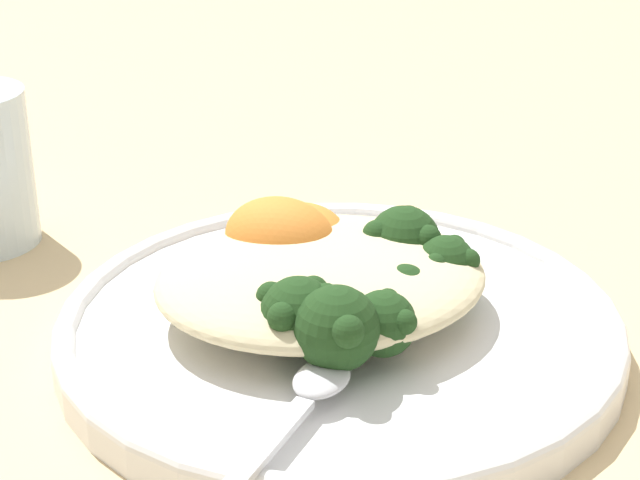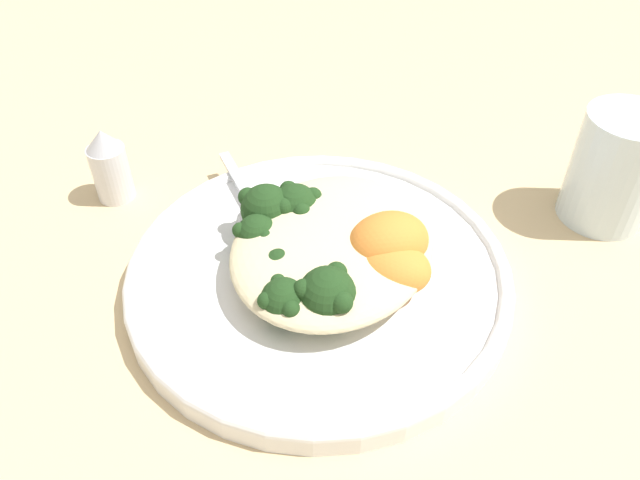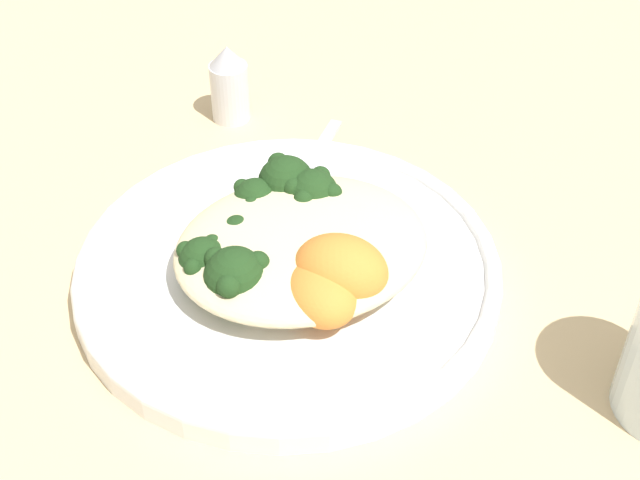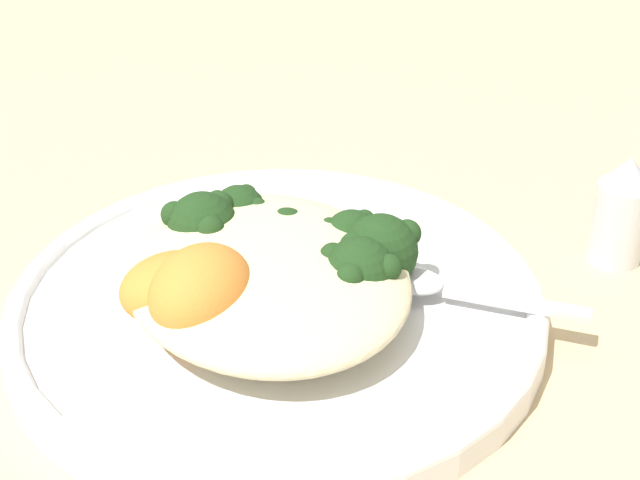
{
  "view_description": "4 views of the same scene",
  "coord_description": "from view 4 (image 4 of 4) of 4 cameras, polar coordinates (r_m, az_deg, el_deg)",
  "views": [
    {
      "loc": [
        -0.17,
        -0.47,
        0.29
      ],
      "look_at": [
        -0.02,
        0.02,
        0.05
      ],
      "focal_mm": 60.0,
      "sensor_mm": 36.0,
      "label": 1
    },
    {
      "loc": [
        0.29,
        0.14,
        0.36
      ],
      "look_at": [
        -0.03,
        -0.0,
        0.03
      ],
      "focal_mm": 35.0,
      "sensor_mm": 36.0,
      "label": 2
    },
    {
      "loc": [
        0.13,
        0.43,
        0.44
      ],
      "look_at": [
        -0.04,
        0.01,
        0.04
      ],
      "focal_mm": 50.0,
      "sensor_mm": 36.0,
      "label": 3
    },
    {
      "loc": [
        -0.4,
        0.14,
        0.3
      ],
      "look_at": [
        -0.03,
        -0.02,
        0.06
      ],
      "focal_mm": 50.0,
      "sensor_mm": 36.0,
      "label": 4
    }
  ],
  "objects": [
    {
      "name": "ground_plane",
      "position": [
        0.52,
        -3.46,
        -4.02
      ],
      "size": [
        4.0,
        4.0,
        0.0
      ],
      "primitive_type": "plane",
      "color": "#D6B784"
    },
    {
      "name": "plate",
      "position": [
        0.5,
        -2.73,
        -4.01
      ],
      "size": [
        0.3,
        0.3,
        0.02
      ],
      "color": "white",
      "rests_on": "ground_plane"
    },
    {
      "name": "quinoa_mound",
      "position": [
        0.48,
        -3.44,
        -2.19
      ],
      "size": [
        0.18,
        0.15,
        0.03
      ],
      "primitive_type": "ellipsoid",
      "color": "beige",
      "rests_on": "plate"
    },
    {
      "name": "broccoli_stalk_0",
      "position": [
        0.47,
        1.85,
        -2.22
      ],
      "size": [
        0.05,
        0.08,
        0.04
      ],
      "rotation": [
        0.0,
        0.0,
        4.29
      ],
      "color": "#8EB25B",
      "rests_on": "plate"
    },
    {
      "name": "broccoli_stalk_1",
      "position": [
        0.48,
        2.64,
        -1.19
      ],
      "size": [
        0.04,
        0.12,
        0.04
      ],
      "rotation": [
        0.0,
        0.0,
        4.62
      ],
      "color": "#8EB25B",
      "rests_on": "plate"
    },
    {
      "name": "broccoli_stalk_2",
      "position": [
        0.5,
        1.35,
        -0.38
      ],
      "size": [
        0.04,
        0.08,
        0.03
      ],
      "rotation": [
        0.0,
        0.0,
        5.05
      ],
      "color": "#8EB25B",
      "rests_on": "plate"
    },
    {
      "name": "broccoli_stalk_3",
      "position": [
        0.5,
        -2.42,
        -0.73
      ],
      "size": [
        0.08,
        0.06,
        0.03
      ],
      "rotation": [
        0.0,
        0.0,
        5.74
      ],
      "color": "#8EB25B",
      "rests_on": "plate"
    },
    {
      "name": "broccoli_stalk_4",
      "position": [
        0.52,
        -4.9,
        0.83
      ],
      "size": [
        0.1,
        0.03,
        0.03
      ],
      "rotation": [
        0.0,
        0.0,
        6.2
      ],
      "color": "#8EB25B",
      "rests_on": "plate"
    },
    {
      "name": "broccoli_stalk_5",
      "position": [
        0.51,
        -7.2,
        0.56
      ],
      "size": [
        0.1,
        0.05,
        0.04
      ],
      "rotation": [
        0.0,
        0.0,
        6.6
      ],
      "color": "#8EB25B",
      "rests_on": "plate"
    },
    {
      "name": "sweet_potato_chunk_0",
      "position": [
        0.45,
        -7.59,
        -3.31
      ],
      "size": [
        0.08,
        0.08,
        0.05
      ],
      "primitive_type": "ellipsoid",
      "rotation": [
        0.0,
        0.0,
        2.38
      ],
      "color": "orange",
      "rests_on": "plate"
    },
    {
      "name": "sweet_potato_chunk_1",
      "position": [
        0.47,
        -9.37,
        -2.97
      ],
      "size": [
        0.05,
        0.06,
        0.03
      ],
      "primitive_type": "ellipsoid",
      "rotation": [
        0.0,
        0.0,
        1.67
      ],
      "color": "orange",
      "rests_on": "plate"
    },
    {
      "name": "spoon",
      "position": [
        0.49,
        7.69,
        -2.96
      ],
      "size": [
        0.09,
        0.09,
        0.01
      ],
      "rotation": [
        0.0,
        0.0,
        3.98
      ],
      "color": "silver",
      "rests_on": "plate"
    },
    {
      "name": "salt_shaker",
      "position": [
        0.57,
        18.74,
        1.79
      ],
      "size": [
        0.03,
        0.03,
        0.07
      ],
      "color": "silver",
      "rests_on": "ground_plane"
    }
  ]
}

